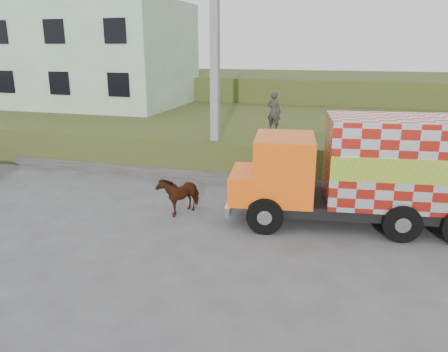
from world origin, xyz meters
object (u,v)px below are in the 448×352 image
(cargo_truck, at_px, (369,171))
(pedestrian, at_px, (274,112))
(utility_pole, at_px, (215,72))
(cow, at_px, (179,194))

(cargo_truck, relative_size, pedestrian, 4.34)
(utility_pole, xyz_separation_m, cow, (0.04, -3.88, -3.48))
(pedestrian, bearing_deg, cow, 89.90)
(utility_pole, relative_size, cargo_truck, 1.10)
(cow, xyz_separation_m, pedestrian, (1.79, 6.31, 1.74))
(cow, bearing_deg, cargo_truck, 29.27)
(utility_pole, bearing_deg, cow, -89.42)
(utility_pole, xyz_separation_m, pedestrian, (1.83, 2.43, -1.74))
(utility_pole, distance_m, cargo_truck, 6.91)
(utility_pole, xyz_separation_m, cargo_truck, (5.55, -3.29, -2.46))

